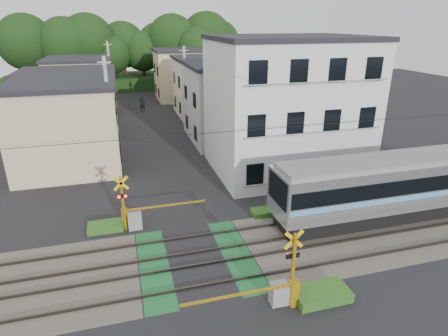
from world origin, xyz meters
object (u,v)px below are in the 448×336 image
object	(u,v)px
crossing_signal_near	(282,288)
apartment_block	(287,106)
pedestrian	(142,103)
commuter_train	(418,182)
crossing_signal_far	(133,216)

from	to	relation	value
crossing_signal_near	apartment_block	distance (m)	14.95
crossing_signal_near	pedestrian	size ratio (longest dim) A/B	2.54
apartment_block	pedestrian	xyz separation A→B (m)	(-8.56, 22.16, -3.72)
commuter_train	crossing_signal_near	xyz separation A→B (m)	(-10.22, -4.85, -1.14)
crossing_signal_far	pedestrian	xyz separation A→B (m)	(2.53, 28.00, 0.22)
commuter_train	crossing_signal_near	bearing A→B (deg)	-154.60
commuter_train	pedestrian	world-z (taller)	commuter_train
pedestrian	apartment_block	bearing A→B (deg)	120.55
crossing_signal_far	pedestrian	world-z (taller)	crossing_signal_far
pedestrian	crossing_signal_far	bearing A→B (deg)	94.27
crossing_signal_near	crossing_signal_far	xyz separation A→B (m)	(-5.17, 7.31, 0.00)
crossing_signal_near	crossing_signal_far	size ratio (longest dim) A/B	1.00
commuter_train	apartment_block	distance (m)	9.76
crossing_signal_far	apartment_block	xyz separation A→B (m)	(11.09, 5.84, 3.94)
commuter_train	crossing_signal_far	bearing A→B (deg)	170.94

